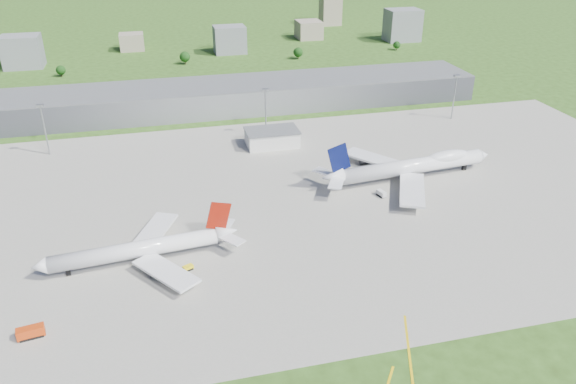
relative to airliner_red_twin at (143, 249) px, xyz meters
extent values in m
plane|color=#2E4916|center=(55.82, 143.28, -5.05)|extent=(1400.00, 1400.00, 0.00)
cube|color=gray|center=(65.82, 33.28, -5.01)|extent=(360.00, 190.00, 0.08)
cube|color=slate|center=(55.82, 158.28, 2.45)|extent=(300.00, 42.00, 15.00)
cube|color=silver|center=(65.82, 93.28, -1.05)|extent=(26.00, 16.00, 8.00)
cylinder|color=gray|center=(-44.18, 108.28, 7.45)|extent=(0.70, 0.70, 25.00)
cube|color=gray|center=(-44.18, 108.28, 20.25)|extent=(3.50, 2.00, 1.20)
cylinder|color=gray|center=(65.82, 108.28, 7.45)|extent=(0.70, 0.70, 25.00)
cube|color=gray|center=(65.82, 108.28, 20.25)|extent=(3.50, 2.00, 1.20)
cylinder|color=gray|center=(175.82, 108.28, 7.45)|extent=(0.70, 0.70, 25.00)
cube|color=gray|center=(175.82, 108.28, 20.25)|extent=(3.50, 2.00, 1.20)
cylinder|color=white|center=(-2.62, -0.26, 0.29)|extent=(56.57, 11.25, 5.82)
cone|color=white|center=(-33.04, -3.22, 0.29)|extent=(5.39, 6.26, 5.82)
cone|color=white|center=(29.25, 2.85, 1.06)|extent=(8.29, 6.55, 5.82)
cube|color=maroon|center=(-4.55, -0.44, -1.52)|extent=(46.16, 6.85, 1.26)
cube|color=white|center=(6.93, -13.22, -1.46)|extent=(21.77, 25.60, 0.87)
cube|color=white|center=(4.25, 14.31, -1.46)|extent=(18.39, 26.58, 0.87)
cube|color=maroon|center=(26.83, 2.61, 8.05)|extent=(9.67, 1.42, 11.72)
cylinder|color=#38383D|center=(4.22, -9.82, -3.30)|extent=(5.61, 3.61, 3.10)
cylinder|color=#38383D|center=(2.25, 10.45, -3.30)|extent=(5.61, 3.61, 3.10)
cube|color=black|center=(3.60, -4.04, -3.84)|extent=(1.66, 1.31, 2.43)
cube|color=black|center=(2.75, 4.65, -3.84)|extent=(1.66, 1.31, 2.43)
cube|color=black|center=(-24.83, -2.42, -3.84)|extent=(1.66, 1.31, 2.43)
cylinder|color=white|center=(118.69, 39.44, 1.11)|extent=(69.74, 13.57, 6.94)
cone|color=white|center=(156.01, 43.04, 1.11)|extent=(6.24, 7.44, 6.94)
cone|color=white|center=(79.69, 35.68, 2.00)|extent=(9.58, 7.77, 6.94)
cube|color=#1C3C9B|center=(120.91, 39.65, -1.04)|extent=(56.91, 8.30, 1.45)
ellipsoid|color=white|center=(136.64, 41.17, 3.19)|extent=(22.77, 9.04, 6.25)
cube|color=white|center=(107.06, 55.38, -0.91)|extent=(26.34, 31.27, 1.01)
cube|color=white|center=(110.32, 21.56, -0.91)|extent=(22.11, 32.59, 1.01)
cube|color=#080F3F|center=(82.48, 35.94, 10.17)|extent=(11.15, 1.63, 13.52)
cylinder|color=#38383D|center=(111.93, 48.90, -3.03)|extent=(6.47, 4.16, 3.58)
cylinder|color=#38383D|center=(104.42, 59.42, -3.03)|extent=(6.47, 4.16, 3.58)
cylinder|color=#38383D|center=(113.86, 28.85, -3.03)|extent=(6.47, 4.16, 3.58)
cylinder|color=#38383D|center=(108.51, 17.09, -3.03)|extent=(6.47, 4.16, 3.58)
cube|color=black|center=(111.52, 43.81, -3.65)|extent=(1.91, 1.51, 2.80)
cube|color=black|center=(112.48, 33.78, -3.65)|extent=(1.91, 1.51, 2.80)
cube|color=black|center=(146.54, 42.12, -3.65)|extent=(1.91, 1.51, 2.80)
cube|color=#C3390D|center=(-32.06, -31.72, -3.11)|extent=(7.92, 4.04, 3.02)
cube|color=black|center=(-32.06, -31.72, -4.62)|extent=(6.82, 4.00, 0.70)
cube|color=yellow|center=(14.28, -8.87, -3.94)|extent=(3.92, 3.22, 1.36)
cube|color=black|center=(14.28, -8.87, -4.62)|extent=(3.49, 3.09, 0.70)
cube|color=silver|center=(98.68, 26.29, -3.55)|extent=(3.25, 5.23, 2.14)
cube|color=black|center=(98.68, 26.29, -4.62)|extent=(3.18, 4.55, 0.70)
cube|color=silver|center=(129.94, 50.65, -3.63)|extent=(4.81, 3.07, 1.97)
cube|color=black|center=(129.94, 50.65, -4.62)|extent=(4.18, 3.01, 0.70)
cube|color=slate|center=(-84.18, 293.28, 6.95)|extent=(28.00, 22.00, 24.00)
cube|color=gray|center=(-4.18, 333.28, 1.95)|extent=(20.00, 18.00, 14.00)
cube|color=slate|center=(75.82, 303.28, 5.95)|extent=(26.00, 20.00, 22.00)
cube|color=gray|center=(155.82, 343.28, 2.95)|extent=(22.00, 24.00, 16.00)
cube|color=slate|center=(235.82, 313.28, 8.95)|extent=(30.00, 22.00, 28.00)
cube|color=gray|center=(195.82, 403.28, 12.95)|extent=(20.00, 18.00, 36.00)
cylinder|color=#382314|center=(-54.18, 258.28, -3.55)|extent=(0.70, 0.70, 3.00)
sphere|color=black|center=(-54.18, 258.28, -0.17)|extent=(6.75, 6.75, 6.75)
cylinder|color=#382314|center=(35.82, 273.28, -3.25)|extent=(0.70, 0.70, 3.60)
sphere|color=black|center=(35.82, 273.28, 0.80)|extent=(8.10, 8.10, 8.10)
cylinder|color=#382314|center=(125.82, 268.28, -3.35)|extent=(0.70, 0.70, 3.40)
sphere|color=black|center=(125.82, 268.28, 0.48)|extent=(7.65, 7.65, 7.65)
cylinder|color=#382314|center=(215.82, 278.28, -3.65)|extent=(0.70, 0.70, 2.80)
sphere|color=black|center=(215.82, 278.28, -0.50)|extent=(6.30, 6.30, 6.30)
camera|label=1|loc=(9.48, -169.89, 104.89)|focal=35.00mm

